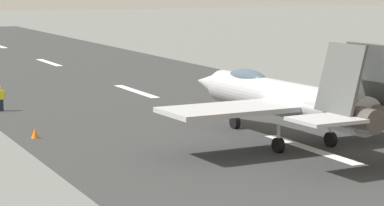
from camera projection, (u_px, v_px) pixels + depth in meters
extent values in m
plane|color=slate|center=(318.00, 152.00, 40.97)|extent=(400.00, 400.00, 0.00)
cube|color=#303232|center=(318.00, 152.00, 40.97)|extent=(240.00, 26.00, 0.02)
cube|color=white|center=(311.00, 149.00, 41.57)|extent=(8.00, 0.70, 0.00)
cube|color=white|center=(136.00, 91.00, 63.34)|extent=(8.00, 0.70, 0.00)
cube|color=white|center=(49.00, 62.00, 85.60)|extent=(8.00, 0.70, 0.00)
cylinder|color=#A9AAAF|center=(285.00, 99.00, 42.71)|extent=(12.96, 2.59, 1.85)
cone|color=#A9AAAF|center=(209.00, 83.00, 49.61)|extent=(3.06, 1.74, 1.57)
ellipsoid|color=#3F5160|center=(248.00, 79.00, 45.77)|extent=(3.66, 1.30, 1.10)
cylinder|color=#47423D|center=(360.00, 119.00, 36.70)|extent=(2.26, 1.22, 1.10)
cylinder|color=#47423D|center=(379.00, 117.00, 37.22)|extent=(2.26, 1.22, 1.10)
cube|color=#A9AAAF|center=(227.00, 110.00, 39.95)|extent=(3.75, 6.46, 0.24)
cube|color=#A9AAAF|center=(359.00, 98.00, 43.76)|extent=(3.75, 6.46, 0.24)
cube|color=#A9AAAF|center=(326.00, 120.00, 35.82)|extent=(2.56, 2.93, 0.16)
cube|color=#4E5251|center=(340.00, 79.00, 37.15)|extent=(2.65, 1.09, 3.14)
cube|color=#4E5251|center=(372.00, 77.00, 38.00)|extent=(2.65, 1.09, 3.14)
cylinder|color=silver|center=(235.00, 117.00, 47.26)|extent=(0.18, 0.18, 1.40)
cylinder|color=black|center=(235.00, 122.00, 47.31)|extent=(0.78, 0.34, 0.76)
cylinder|color=silver|center=(278.00, 139.00, 40.63)|extent=(0.18, 0.18, 1.40)
cylinder|color=black|center=(278.00, 145.00, 40.68)|extent=(0.78, 0.34, 0.76)
cylinder|color=silver|center=(331.00, 133.00, 42.13)|extent=(0.18, 0.18, 1.40)
cylinder|color=black|center=(331.00, 139.00, 42.18)|extent=(0.78, 0.34, 0.76)
cube|color=#1E2338|center=(0.00, 105.00, 53.66)|extent=(0.24, 0.36, 0.87)
cube|color=yellow|center=(0.00, 95.00, 53.56)|extent=(0.36, 0.49, 0.59)
sphere|color=tan|center=(0.00, 88.00, 53.50)|extent=(0.22, 0.22, 0.22)
cylinder|color=yellow|center=(5.00, 95.00, 53.64)|extent=(0.10, 0.10, 0.56)
cone|color=orange|center=(35.00, 133.00, 44.42)|extent=(0.44, 0.44, 0.55)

